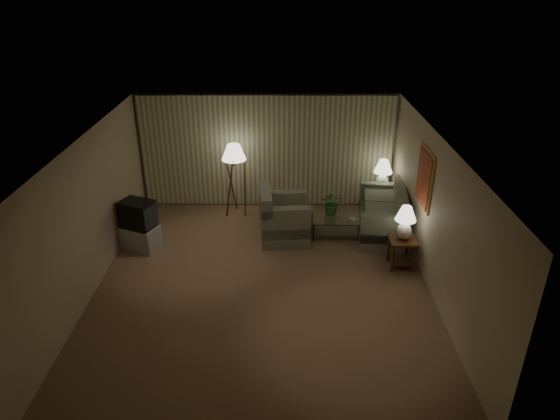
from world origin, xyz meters
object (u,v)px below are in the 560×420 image
(armchair, at_px, (284,219))
(floor_lamp, at_px, (235,179))
(crt_tv, at_px, (137,214))
(side_table_near, at_px, (402,248))
(coffee_table, at_px, (338,224))
(vase, at_px, (331,214))
(table_lamp_near, at_px, (405,220))
(table_lamp_far, at_px, (383,172))
(sofa, at_px, (381,216))
(tv_cabinet, at_px, (141,237))
(ottoman, at_px, (281,211))
(side_table_far, at_px, (380,198))

(armchair, bearing_deg, floor_lamp, 38.60)
(armchair, distance_m, crt_tv, 3.00)
(side_table_near, distance_m, coffee_table, 1.67)
(vase, bearing_deg, table_lamp_near, -45.10)
(table_lamp_far, height_order, crt_tv, table_lamp_far)
(sofa, bearing_deg, vase, -76.99)
(tv_cabinet, xyz_separation_m, vase, (3.95, 0.57, 0.25))
(floor_lamp, bearing_deg, vase, -25.95)
(crt_tv, bearing_deg, sofa, 30.66)
(side_table_near, xyz_separation_m, table_lamp_far, (-0.00, 2.32, 0.63))
(sofa, height_order, ottoman, sofa)
(side_table_far, relative_size, floor_lamp, 0.35)
(side_table_far, xyz_separation_m, table_lamp_near, (0.00, -2.32, 0.60))
(crt_tv, bearing_deg, coffee_table, 31.00)
(sofa, bearing_deg, ottoman, -100.13)
(side_table_near, relative_size, ottoman, 1.10)
(armchair, xyz_separation_m, ottoman, (-0.07, 0.93, -0.26))
(side_table_near, bearing_deg, side_table_far, 90.00)
(table_lamp_near, bearing_deg, crt_tv, 172.53)
(floor_lamp, height_order, vase, floor_lamp)
(sofa, height_order, table_lamp_far, table_lamp_far)
(side_table_far, bearing_deg, table_lamp_far, -108.43)
(ottoman, bearing_deg, table_lamp_far, 6.66)
(side_table_far, relative_size, ottoman, 1.10)
(table_lamp_near, xyz_separation_m, coffee_table, (-1.10, 1.25, -0.72))
(side_table_near, bearing_deg, floor_lamp, 145.88)
(vase, bearing_deg, table_lamp_far, 40.78)
(armchair, distance_m, vase, 1.02)
(floor_lamp, bearing_deg, crt_tv, -138.67)
(side_table_near, bearing_deg, armchair, 153.47)
(side_table_far, bearing_deg, table_lamp_near, -90.00)
(sofa, relative_size, ottoman, 3.85)
(side_table_near, relative_size, coffee_table, 0.50)
(side_table_near, relative_size, side_table_far, 1.00)
(sofa, xyz_separation_m, tv_cabinet, (-5.05, -0.67, -0.16))
(floor_lamp, xyz_separation_m, vase, (2.13, -1.04, -0.39))
(sofa, distance_m, ottoman, 2.30)
(armchair, xyz_separation_m, side_table_far, (2.25, 1.20, -0.04))
(table_lamp_far, xyz_separation_m, crt_tv, (-5.20, -1.64, -0.26))
(side_table_near, relative_size, tv_cabinet, 0.70)
(table_lamp_far, bearing_deg, floor_lamp, -179.36)
(side_table_near, xyz_separation_m, ottoman, (-2.32, 2.05, -0.22))
(table_lamp_far, bearing_deg, coffee_table, -135.56)
(table_lamp_near, relative_size, tv_cabinet, 0.79)
(side_table_near, relative_size, table_lamp_far, 0.81)
(sofa, relative_size, vase, 12.57)
(side_table_near, bearing_deg, table_lamp_far, 90.00)
(side_table_far, height_order, vase, side_table_far)
(armchair, relative_size, coffee_table, 1.03)
(table_lamp_far, height_order, floor_lamp, floor_lamp)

